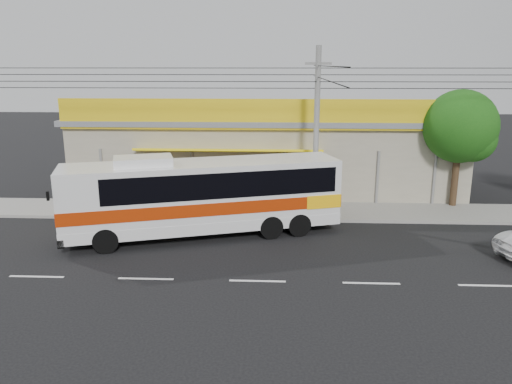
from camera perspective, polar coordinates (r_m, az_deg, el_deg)
ground at (r=20.23m, az=0.48°, el=-7.21°), size 120.00×120.00×0.00m
sidewalk at (r=25.88m, az=1.00°, el=-2.16°), size 30.00×3.20×0.15m
lane_markings at (r=17.94m, az=0.16°, el=-10.15°), size 50.00×0.12×0.01m
storefront_building at (r=30.78m, az=1.32°, el=4.77°), size 22.60×9.20×5.70m
coach_bus at (r=22.02m, az=-5.57°, el=-0.05°), size 12.23×5.96×3.70m
motorbike_red at (r=26.81m, az=-11.72°, el=-0.71°), size 1.77×0.78×0.90m
motorbike_dark at (r=27.61m, az=-10.07°, el=0.10°), size 1.98×0.71×1.17m
utility_pole at (r=24.27m, az=7.09°, el=12.89°), size 34.00×14.00×8.31m
tree_near at (r=27.86m, az=22.56°, el=6.66°), size 3.76×3.76×6.24m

